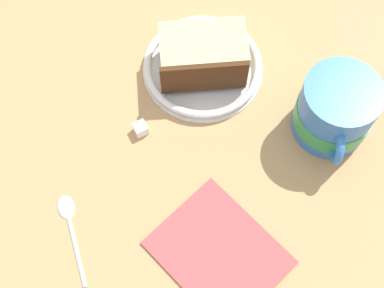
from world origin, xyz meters
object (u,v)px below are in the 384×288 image
(small_plate, at_px, (201,67))
(tea_mug, at_px, (335,111))
(cake_slice, at_px, (201,56))
(teaspoon, at_px, (69,220))
(sugar_cube, at_px, (141,129))
(folded_napkin, at_px, (219,252))

(small_plate, height_order, tea_mug, tea_mug)
(cake_slice, height_order, teaspoon, cake_slice)
(small_plate, xyz_separation_m, teaspoon, (0.15, -0.20, -0.00))
(cake_slice, xyz_separation_m, teaspoon, (0.15, -0.20, -0.03))
(small_plate, distance_m, teaspoon, 0.25)
(teaspoon, bearing_deg, small_plate, 127.46)
(cake_slice, bearing_deg, teaspoon, -52.96)
(cake_slice, xyz_separation_m, sugar_cube, (0.06, -0.09, -0.03))
(small_plate, bearing_deg, folded_napkin, -10.87)
(cake_slice, relative_size, sugar_cube, 7.53)
(small_plate, relative_size, sugar_cube, 10.03)
(small_plate, height_order, teaspoon, small_plate)
(small_plate, height_order, folded_napkin, small_plate)
(sugar_cube, bearing_deg, tea_mug, 76.43)
(cake_slice, distance_m, folded_napkin, 0.24)
(teaspoon, xyz_separation_m, sugar_cube, (-0.09, 0.10, 0.00))
(folded_napkin, distance_m, sugar_cube, 0.18)
(folded_napkin, bearing_deg, teaspoon, -117.76)
(tea_mug, relative_size, sugar_cube, 7.28)
(sugar_cube, bearing_deg, cake_slice, 123.44)
(small_plate, xyz_separation_m, cake_slice, (0.00, -0.00, 0.03))
(cake_slice, xyz_separation_m, folded_napkin, (0.23, -0.04, -0.03))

